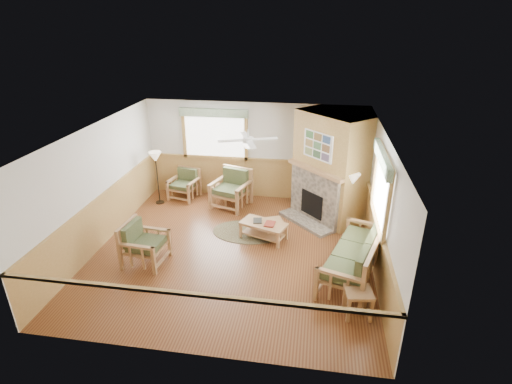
# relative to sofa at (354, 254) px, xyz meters

# --- Properties ---
(floor) EXTENTS (6.00, 6.00, 0.01)m
(floor) POSITION_rel_sofa_xyz_m (-2.55, 0.52, -0.51)
(floor) COLOR brown
(floor) RESTS_ON ground
(ceiling) EXTENTS (6.00, 6.00, 0.01)m
(ceiling) POSITION_rel_sofa_xyz_m (-2.55, 0.52, 2.20)
(ceiling) COLOR white
(ceiling) RESTS_ON floor
(wall_back) EXTENTS (6.00, 0.02, 2.70)m
(wall_back) POSITION_rel_sofa_xyz_m (-2.55, 3.52, 0.85)
(wall_back) COLOR silver
(wall_back) RESTS_ON floor
(wall_front) EXTENTS (6.00, 0.02, 2.70)m
(wall_front) POSITION_rel_sofa_xyz_m (-2.55, -2.48, 0.85)
(wall_front) COLOR silver
(wall_front) RESTS_ON floor
(wall_left) EXTENTS (0.02, 6.00, 2.70)m
(wall_left) POSITION_rel_sofa_xyz_m (-5.55, 0.52, 0.85)
(wall_left) COLOR silver
(wall_left) RESTS_ON floor
(wall_right) EXTENTS (0.02, 6.00, 2.70)m
(wall_right) POSITION_rel_sofa_xyz_m (0.45, 0.52, 0.85)
(wall_right) COLOR silver
(wall_right) RESTS_ON floor
(wainscot) EXTENTS (6.00, 6.00, 1.10)m
(wainscot) POSITION_rel_sofa_xyz_m (-2.55, 0.52, 0.05)
(wainscot) COLOR #AC8546
(wainscot) RESTS_ON floor
(fireplace) EXTENTS (3.11, 3.11, 2.70)m
(fireplace) POSITION_rel_sofa_xyz_m (-0.50, 2.57, 0.85)
(fireplace) COLOR #AC8546
(fireplace) RESTS_ON floor
(window_back) EXTENTS (1.90, 0.16, 1.50)m
(window_back) POSITION_rel_sofa_xyz_m (-3.65, 3.48, 2.03)
(window_back) COLOR white
(window_back) RESTS_ON wall_back
(window_right) EXTENTS (0.16, 1.90, 1.50)m
(window_right) POSITION_rel_sofa_xyz_m (0.41, 0.32, 2.03)
(window_right) COLOR white
(window_right) RESTS_ON wall_right
(ceiling_fan) EXTENTS (1.59, 1.59, 0.36)m
(ceiling_fan) POSITION_rel_sofa_xyz_m (-2.25, 0.82, 2.16)
(ceiling_fan) COLOR white
(ceiling_fan) RESTS_ON ceiling
(sofa) EXTENTS (2.36, 1.54, 1.01)m
(sofa) POSITION_rel_sofa_xyz_m (0.00, 0.00, 0.00)
(sofa) COLOR #A87A4E
(sofa) RESTS_ON floor
(armchair_back_left) EXTENTS (0.87, 0.87, 0.82)m
(armchair_back_left) POSITION_rel_sofa_xyz_m (-4.51, 3.07, -0.09)
(armchair_back_left) COLOR #A87A4E
(armchair_back_left) RESTS_ON floor
(armchair_back_right) EXTENTS (1.12, 1.12, 1.01)m
(armchair_back_right) POSITION_rel_sofa_xyz_m (-3.07, 2.74, 0.00)
(armchair_back_right) COLOR #A87A4E
(armchair_back_right) RESTS_ON floor
(armchair_left) EXTENTS (0.87, 0.87, 0.90)m
(armchair_left) POSITION_rel_sofa_xyz_m (-4.27, -0.19, -0.05)
(armchair_left) COLOR #A87A4E
(armchair_left) RESTS_ON floor
(coffee_table) EXTENTS (1.16, 0.85, 0.42)m
(coffee_table) POSITION_rel_sofa_xyz_m (-1.96, 1.14, -0.29)
(coffee_table) COLOR #A87A4E
(coffee_table) RESTS_ON floor
(end_table_chairs) EXTENTS (0.57, 0.56, 0.51)m
(end_table_chairs) POSITION_rel_sofa_xyz_m (-3.34, 2.88, -0.25)
(end_table_chairs) COLOR #A87A4E
(end_table_chairs) RESTS_ON floor
(end_table_sofa) EXTENTS (0.51, 0.50, 0.51)m
(end_table_sofa) POSITION_rel_sofa_xyz_m (0.00, -1.18, -0.25)
(end_table_sofa) COLOR #A87A4E
(end_table_sofa) RESTS_ON floor
(footstool) EXTENTS (0.56, 0.56, 0.37)m
(footstool) POSITION_rel_sofa_xyz_m (-1.75, 1.38, -0.32)
(footstool) COLOR #A87A4E
(footstool) RESTS_ON floor
(braided_rug) EXTENTS (1.94, 1.94, 0.01)m
(braided_rug) POSITION_rel_sofa_xyz_m (-2.39, 1.39, -0.50)
(braided_rug) COLOR brown
(braided_rug) RESTS_ON floor
(floor_lamp_left) EXTENTS (0.41, 0.41, 1.49)m
(floor_lamp_left) POSITION_rel_sofa_xyz_m (-5.09, 2.64, 0.24)
(floor_lamp_left) COLOR black
(floor_lamp_left) RESTS_ON floor
(floor_lamp_right) EXTENTS (0.45, 0.45, 1.49)m
(floor_lamp_right) POSITION_rel_sofa_xyz_m (0.00, 1.83, 0.24)
(floor_lamp_right) COLOR black
(floor_lamp_right) RESTS_ON floor
(book_red) EXTENTS (0.25, 0.32, 0.03)m
(book_red) POSITION_rel_sofa_xyz_m (-1.81, 1.09, -0.06)
(book_red) COLOR maroon
(book_red) RESTS_ON coffee_table
(book_dark) EXTENTS (0.24, 0.30, 0.03)m
(book_dark) POSITION_rel_sofa_xyz_m (-2.11, 1.21, -0.06)
(book_dark) COLOR #282721
(book_dark) RESTS_ON coffee_table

